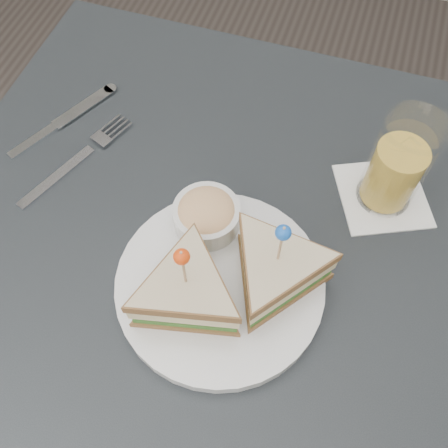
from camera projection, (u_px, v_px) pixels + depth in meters
ground_plane at (219, 379)px, 1.30m from camera, size 3.50×3.50×0.00m
table at (215, 272)px, 0.72m from camera, size 0.80×0.80×0.75m
plate_meal at (226, 275)px, 0.59m from camera, size 0.32×0.32×0.15m
cutlery_fork at (81, 156)px, 0.72m from camera, size 0.10×0.20×0.01m
cutlery_knife at (60, 123)px, 0.75m from camera, size 0.10×0.18×0.01m
drink_set at (396, 168)px, 0.63m from camera, size 0.15×0.15×0.15m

